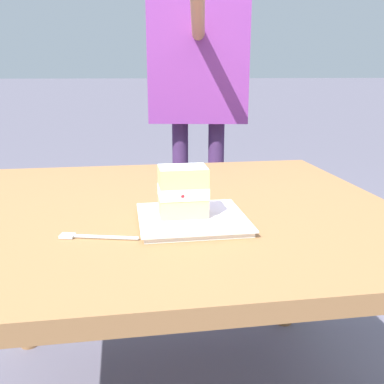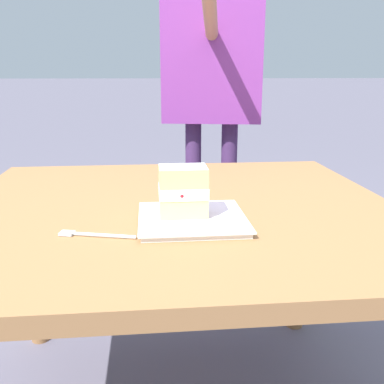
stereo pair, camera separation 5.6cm
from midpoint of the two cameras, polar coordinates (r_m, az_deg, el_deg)
patio_table at (r=1.21m, az=-3.66°, el=-5.76°), size 1.17×1.08×0.70m
dessert_plate at (r=1.03m, az=-1.56°, el=-3.56°), size 0.25×0.25×0.02m
cake_slice at (r=1.02m, az=-2.75°, el=0.10°), size 0.11×0.09×0.12m
dessert_fork at (r=0.97m, az=-14.25°, el=-5.64°), size 0.17×0.06×0.01m
diner_person at (r=2.05m, az=0.03°, el=16.34°), size 0.47×0.60×1.61m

